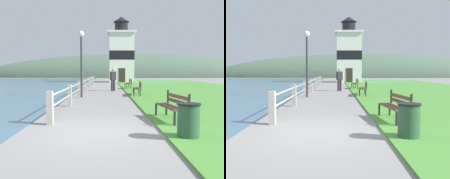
{
  "view_description": "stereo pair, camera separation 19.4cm",
  "coord_description": "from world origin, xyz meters",
  "views": [
    {
      "loc": [
        0.2,
        -6.28,
        1.57
      ],
      "look_at": [
        0.54,
        11.07,
        0.3
      ],
      "focal_mm": 40.0,
      "sensor_mm": 36.0,
      "label": 1
    },
    {
      "loc": [
        0.39,
        -6.28,
        1.57
      ],
      "look_at": [
        0.54,
        11.07,
        0.3
      ],
      "focal_mm": 40.0,
      "sensor_mm": 36.0,
      "label": 2
    }
  ],
  "objects": [
    {
      "name": "ground_plane",
      "position": [
        0.0,
        0.0,
        0.0
      ],
      "size": [
        160.0,
        160.0,
        0.0
      ],
      "primitive_type": "plane",
      "color": "gray"
    },
    {
      "name": "grass_verge",
      "position": [
        7.58,
        14.15,
        0.03
      ],
      "size": [
        12.0,
        42.45,
        0.06
      ],
      "color": "#4C8E38",
      "rests_on": "ground_plane"
    },
    {
      "name": "seawall_railing",
      "position": [
        -1.48,
        12.53,
        0.57
      ],
      "size": [
        0.18,
        23.23,
        0.99
      ],
      "color": "#A8A399",
      "rests_on": "ground_plane"
    },
    {
      "name": "park_bench_near",
      "position": [
        2.25,
        1.38,
        0.54
      ],
      "size": [
        0.67,
        1.73,
        0.94
      ],
      "rotation": [
        0.0,
        0.0,
        3.26
      ],
      "color": "brown",
      "rests_on": "ground_plane"
    },
    {
      "name": "park_bench_midway",
      "position": [
        2.18,
        9.66,
        0.54
      ],
      "size": [
        0.61,
        1.77,
        0.94
      ],
      "rotation": [
        0.0,
        0.0,
        3.06
      ],
      "color": "brown",
      "rests_on": "ground_plane"
    },
    {
      "name": "park_bench_far",
      "position": [
        2.15,
        16.06,
        0.54
      ],
      "size": [
        0.51,
        1.62,
        0.94
      ],
      "rotation": [
        0.0,
        0.0,
        3.17
      ],
      "color": "brown",
      "rests_on": "ground_plane"
    },
    {
      "name": "lighthouse",
      "position": [
        2.24,
        29.8,
        4.04
      ],
      "size": [
        3.94,
        3.94,
        9.32
      ],
      "color": "white",
      "rests_on": "ground_plane"
    },
    {
      "name": "person_strolling",
      "position": [
        0.68,
        13.58,
        0.98
      ],
      "size": [
        0.5,
        0.42,
        1.82
      ],
      "rotation": [
        0.0,
        0.0,
        2.07
      ],
      "color": "#28282D",
      "rests_on": "ground_plane"
    },
    {
      "name": "trash_bin",
      "position": [
        2.07,
        -0.63,
        0.42
      ],
      "size": [
        0.54,
        0.54,
        0.84
      ],
      "color": "#2D5138",
      "rests_on": "ground_plane"
    },
    {
      "name": "lamp_post",
      "position": [
        -1.33,
        8.69,
        2.74
      ],
      "size": [
        0.36,
        0.36,
        3.96
      ],
      "color": "#333338",
      "rests_on": "ground_plane"
    },
    {
      "name": "distant_hillside",
      "position": [
        8.0,
        58.3,
        0.0
      ],
      "size": [
        80.0,
        16.0,
        12.0
      ],
      "color": "#4C6651",
      "rests_on": "ground_plane"
    }
  ]
}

